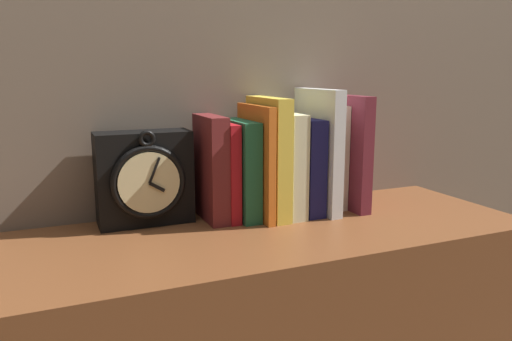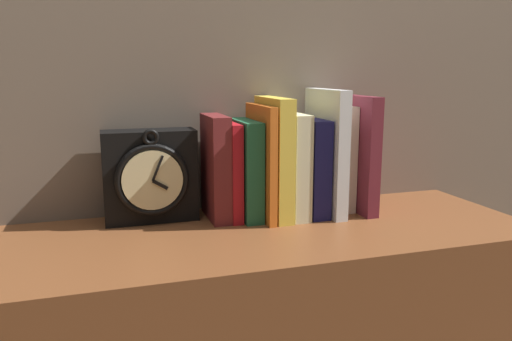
{
  "view_description": "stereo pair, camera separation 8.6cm",
  "coord_description": "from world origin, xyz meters",
  "px_view_note": "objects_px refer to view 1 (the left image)",
  "views": [
    {
      "loc": [
        -0.33,
        -0.78,
        1.04
      ],
      "look_at": [
        0.0,
        0.0,
        0.88
      ],
      "focal_mm": 35.0,
      "sensor_mm": 36.0,
      "label": 1
    },
    {
      "loc": [
        -0.25,
        -0.81,
        1.04
      ],
      "look_at": [
        0.0,
        0.0,
        0.88
      ],
      "focal_mm": 35.0,
      "sensor_mm": 36.0,
      "label": 2
    }
  ],
  "objects_px": {
    "book_slot1_red": "(225,171)",
    "book_slot4_yellow": "(268,157)",
    "book_slot2_green": "(241,169)",
    "book_slot6_navy": "(301,165)",
    "book_slot9_maroon": "(346,152)",
    "book_slot0_maroon": "(211,168)",
    "book_slot3_orange": "(256,162)",
    "book_slot7_white": "(318,150)",
    "book_slot5_cream": "(284,164)",
    "clock": "(145,178)",
    "book_slot8_cream": "(326,156)"
  },
  "relations": [
    {
      "from": "book_slot1_red",
      "to": "book_slot4_yellow",
      "type": "relative_size",
      "value": 0.8
    },
    {
      "from": "book_slot2_green",
      "to": "book_slot6_navy",
      "type": "height_order",
      "value": "same"
    },
    {
      "from": "book_slot9_maroon",
      "to": "book_slot2_green",
      "type": "bearing_deg",
      "value": 176.81
    },
    {
      "from": "book_slot1_red",
      "to": "book_slot0_maroon",
      "type": "bearing_deg",
      "value": 177.06
    },
    {
      "from": "book_slot3_orange",
      "to": "book_slot0_maroon",
      "type": "bearing_deg",
      "value": 168.76
    },
    {
      "from": "book_slot6_navy",
      "to": "book_slot7_white",
      "type": "height_order",
      "value": "book_slot7_white"
    },
    {
      "from": "book_slot0_maroon",
      "to": "book_slot7_white",
      "type": "bearing_deg",
      "value": -5.18
    },
    {
      "from": "book_slot4_yellow",
      "to": "book_slot5_cream",
      "type": "bearing_deg",
      "value": 2.7
    },
    {
      "from": "book_slot0_maroon",
      "to": "book_slot6_navy",
      "type": "relative_size",
      "value": 1.05
    },
    {
      "from": "clock",
      "to": "book_slot9_maroon",
      "type": "height_order",
      "value": "book_slot9_maroon"
    },
    {
      "from": "book_slot3_orange",
      "to": "book_slot4_yellow",
      "type": "xyz_separation_m",
      "value": [
        0.03,
        0.0,
        0.01
      ]
    },
    {
      "from": "book_slot4_yellow",
      "to": "book_slot5_cream",
      "type": "relative_size",
      "value": 1.15
    },
    {
      "from": "book_slot0_maroon",
      "to": "book_slot2_green",
      "type": "height_order",
      "value": "book_slot0_maroon"
    },
    {
      "from": "book_slot8_cream",
      "to": "clock",
      "type": "bearing_deg",
      "value": 177.25
    },
    {
      "from": "book_slot0_maroon",
      "to": "book_slot5_cream",
      "type": "distance_m",
      "value": 0.15
    },
    {
      "from": "book_slot5_cream",
      "to": "book_slot8_cream",
      "type": "height_order",
      "value": "book_slot8_cream"
    },
    {
      "from": "book_slot1_red",
      "to": "book_slot3_orange",
      "type": "relative_size",
      "value": 0.85
    },
    {
      "from": "book_slot8_cream",
      "to": "book_slot9_maroon",
      "type": "height_order",
      "value": "book_slot9_maroon"
    },
    {
      "from": "book_slot3_orange",
      "to": "book_slot6_navy",
      "type": "distance_m",
      "value": 0.1
    },
    {
      "from": "book_slot0_maroon",
      "to": "book_slot4_yellow",
      "type": "bearing_deg",
      "value": -8.16
    },
    {
      "from": "book_slot1_red",
      "to": "book_slot9_maroon",
      "type": "height_order",
      "value": "book_slot9_maroon"
    },
    {
      "from": "book_slot5_cream",
      "to": "book_slot9_maroon",
      "type": "height_order",
      "value": "book_slot9_maroon"
    },
    {
      "from": "book_slot3_orange",
      "to": "book_slot2_green",
      "type": "bearing_deg",
      "value": 158.76
    },
    {
      "from": "book_slot0_maroon",
      "to": "clock",
      "type": "bearing_deg",
      "value": 170.43
    },
    {
      "from": "book_slot0_maroon",
      "to": "book_slot1_red",
      "type": "relative_size",
      "value": 1.08
    },
    {
      "from": "book_slot1_red",
      "to": "book_slot4_yellow",
      "type": "xyz_separation_m",
      "value": [
        0.08,
        -0.01,
        0.02
      ]
    },
    {
      "from": "book_slot7_white",
      "to": "book_slot8_cream",
      "type": "relative_size",
      "value": 1.16
    },
    {
      "from": "book_slot8_cream",
      "to": "book_slot9_maroon",
      "type": "bearing_deg",
      "value": -32.94
    },
    {
      "from": "book_slot2_green",
      "to": "book_slot8_cream",
      "type": "height_order",
      "value": "book_slot8_cream"
    },
    {
      "from": "clock",
      "to": "book_slot8_cream",
      "type": "relative_size",
      "value": 0.85
    },
    {
      "from": "clock",
      "to": "book_slot2_green",
      "type": "height_order",
      "value": "book_slot2_green"
    },
    {
      "from": "book_slot5_cream",
      "to": "book_slot7_white",
      "type": "height_order",
      "value": "book_slot7_white"
    },
    {
      "from": "book_slot1_red",
      "to": "book_slot2_green",
      "type": "distance_m",
      "value": 0.03
    },
    {
      "from": "book_slot5_cream",
      "to": "book_slot8_cream",
      "type": "xyz_separation_m",
      "value": [
        0.11,
        0.02,
        0.01
      ]
    },
    {
      "from": "book_slot5_cream",
      "to": "book_slot1_red",
      "type": "bearing_deg",
      "value": 173.78
    },
    {
      "from": "book_slot1_red",
      "to": "book_slot9_maroon",
      "type": "xyz_separation_m",
      "value": [
        0.26,
        -0.02,
        0.02
      ]
    },
    {
      "from": "book_slot5_cream",
      "to": "book_slot7_white",
      "type": "distance_m",
      "value": 0.08
    },
    {
      "from": "book_slot5_cream",
      "to": "book_slot8_cream",
      "type": "relative_size",
      "value": 0.95
    },
    {
      "from": "book_slot1_red",
      "to": "book_slot5_cream",
      "type": "xyz_separation_m",
      "value": [
        0.12,
        -0.01,
        0.01
      ]
    },
    {
      "from": "book_slot9_maroon",
      "to": "book_slot7_white",
      "type": "bearing_deg",
      "value": -179.41
    },
    {
      "from": "book_slot0_maroon",
      "to": "book_slot2_green",
      "type": "bearing_deg",
      "value": -6.33
    },
    {
      "from": "clock",
      "to": "book_slot5_cream",
      "type": "relative_size",
      "value": 0.89
    },
    {
      "from": "book_slot1_red",
      "to": "book_slot7_white",
      "type": "bearing_deg",
      "value": -5.49
    },
    {
      "from": "book_slot5_cream",
      "to": "clock",
      "type": "bearing_deg",
      "value": 172.58
    },
    {
      "from": "book_slot8_cream",
      "to": "book_slot7_white",
      "type": "bearing_deg",
      "value": -146.71
    },
    {
      "from": "book_slot9_maroon",
      "to": "book_slot6_navy",
      "type": "bearing_deg",
      "value": 176.3
    },
    {
      "from": "book_slot6_navy",
      "to": "book_slot7_white",
      "type": "relative_size",
      "value": 0.77
    },
    {
      "from": "book_slot6_navy",
      "to": "book_slot1_red",
      "type": "bearing_deg",
      "value": 175.94
    },
    {
      "from": "book_slot8_cream",
      "to": "book_slot9_maroon",
      "type": "relative_size",
      "value": 0.91
    },
    {
      "from": "book_slot0_maroon",
      "to": "book_slot4_yellow",
      "type": "distance_m",
      "value": 0.11
    }
  ]
}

